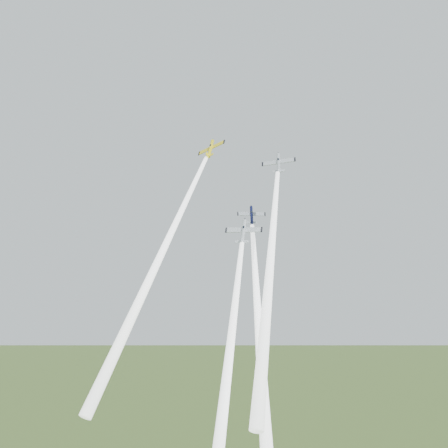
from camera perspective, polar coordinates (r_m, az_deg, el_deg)
plane_yellow at (r=139.55m, az=-1.37°, el=7.67°), size 8.67×7.30×9.07m
smoke_trail_yellow at (r=118.76m, az=-6.99°, el=-4.32°), size 10.38×38.18×56.34m
plane_navy at (r=128.31m, az=2.81°, el=0.92°), size 7.70×6.68×6.05m
smoke_trail_navy at (r=109.68m, az=3.61°, el=-11.24°), size 15.23×31.38×48.18m
plane_silver_right at (r=127.47m, az=5.56°, el=6.21°), size 8.96×6.32×7.76m
smoke_trail_silver_right at (r=106.09m, az=4.59°, el=-5.55°), size 7.76×33.89×49.44m
plane_silver_low at (r=115.93m, az=1.98°, el=-0.75°), size 8.55×6.61×7.21m
smoke_trail_silver_low at (r=98.09m, az=0.28°, el=-15.31°), size 8.47×34.34×50.22m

